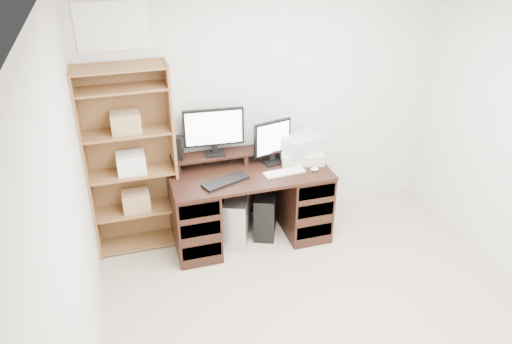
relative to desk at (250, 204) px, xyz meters
name	(u,v)px	position (x,y,z in m)	size (l,w,h in m)	color
room	(365,213)	(0.29, -1.64, 0.86)	(3.54, 4.04, 2.54)	tan
desk	(250,204)	(0.00, 0.00, 0.00)	(1.50, 0.70, 0.75)	black
riser_shelf	(244,153)	(0.00, 0.21, 0.45)	(1.40, 0.22, 0.12)	black
monitor_wide	(214,129)	(-0.28, 0.22, 0.73)	(0.57, 0.16, 0.45)	black
monitor_small	(272,140)	(0.26, 0.12, 0.59)	(0.39, 0.18, 0.43)	black
speaker	(178,148)	(-0.62, 0.21, 0.59)	(0.09, 0.09, 0.22)	black
keyboard_black	(225,181)	(-0.27, -0.15, 0.37)	(0.44, 0.15, 0.02)	black
keyboard_white	(284,172)	(0.30, -0.13, 0.37)	(0.39, 0.12, 0.02)	silver
mouse	(315,169)	(0.59, -0.17, 0.38)	(0.08, 0.05, 0.03)	silver
printer	(302,155)	(0.55, 0.07, 0.41)	(0.41, 0.30, 0.10)	beige
basket	(302,144)	(0.55, 0.07, 0.54)	(0.36, 0.25, 0.15)	#A6ADB1
tower_silver	(237,217)	(-0.12, 0.02, -0.14)	(0.22, 0.49, 0.49)	#B5B8BD
tower_black	(266,211)	(0.18, 0.06, -0.16)	(0.36, 0.51, 0.47)	black
bookshelf	(131,160)	(-1.06, 0.21, 0.53)	(0.80, 0.30, 1.80)	brown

